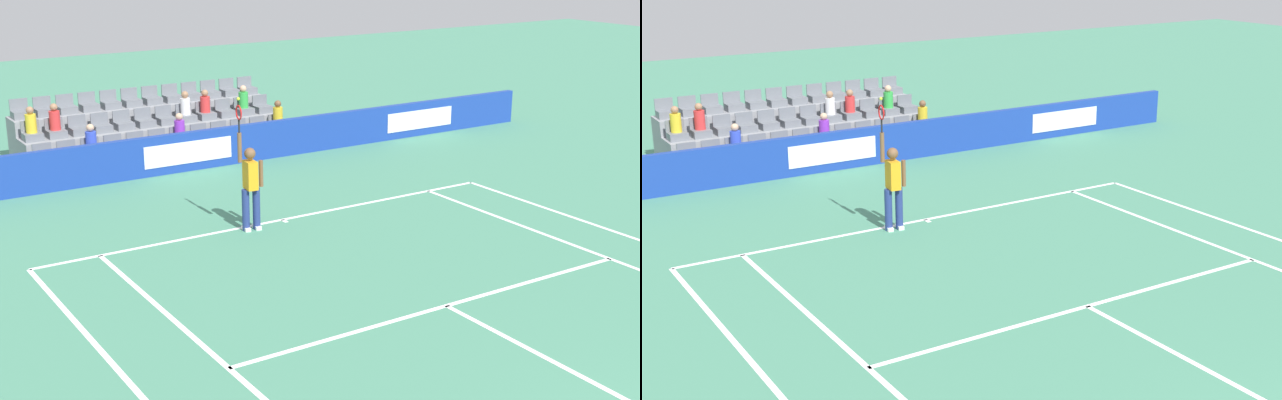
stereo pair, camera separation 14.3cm
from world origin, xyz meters
The scene contains 9 objects.
line_baseline centered at (0.00, -11.89, 0.00)m, with size 10.97×0.10×0.01m, color white.
line_service centered at (0.00, -6.40, 0.00)m, with size 8.23×0.10×0.01m, color white.
line_centre_service centered at (0.00, -3.20, 0.00)m, with size 0.10×6.40×0.01m, color white.
line_singles_sideline_left centered at (4.12, -5.95, 0.00)m, with size 0.10×11.89×0.01m, color white.
line_singles_sideline_right centered at (-4.12, -5.95, 0.00)m, with size 0.10×11.89×0.01m, color white.
line_centre_mark centered at (0.00, -11.79, 0.00)m, with size 0.10×0.20×0.01m, color white.
sponsor_barrier centered at (0.00, -16.81, 0.51)m, with size 23.16×0.22×1.03m.
tennis_player centered at (0.89, -11.67, 0.99)m, with size 0.52×0.38×2.85m.
stadium_stand centered at (0.00, -19.11, 0.54)m, with size 7.44×2.85×1.76m.
Camera 1 is at (9.23, 4.01, 6.10)m, focal length 49.66 mm.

